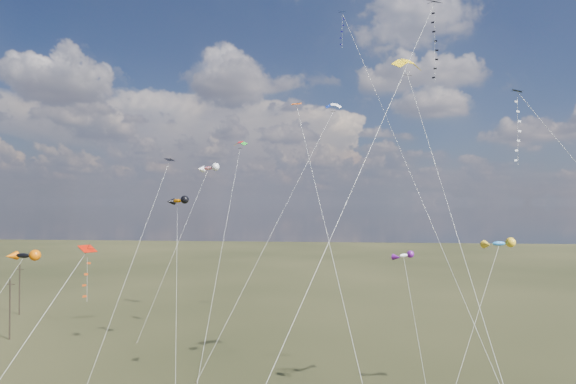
# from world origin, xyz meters

# --- Properties ---
(utility_pole_near) EXTENTS (1.40, 0.20, 8.00)m
(utility_pole_near) POSITION_xyz_m (-38.00, 30.00, 4.09)
(utility_pole_near) COLOR black
(utility_pole_near) RESTS_ON ground
(utility_pole_far) EXTENTS (1.40, 0.20, 8.00)m
(utility_pole_far) POSITION_xyz_m (-46.00, 44.00, 4.09)
(utility_pole_far) COLOR black
(utility_pole_far) RESTS_ON ground
(diamond_black_high) EXTENTS (16.26, 24.28, 35.10)m
(diamond_black_high) POSITION_xyz_m (12.28, 9.27, 29.80)
(diamond_black_high) COLOR black
(diamond_black_high) RESTS_ON ground
(diamond_navy_tall) EXTENTS (12.35, 32.96, 41.11)m
(diamond_navy_tall) POSITION_xyz_m (6.68, 25.01, 34.92)
(diamond_navy_tall) COLOR #0B1F51
(diamond_navy_tall) RESTS_ON ground
(diamond_black_mid) EXTENTS (4.57, 12.88, 22.89)m
(diamond_black_mid) POSITION_xyz_m (-14.67, 18.78, 16.86)
(diamond_black_mid) COLOR black
(diamond_black_mid) RESTS_ON ground
(diamond_red_low) EXTENTS (6.25, 11.12, 14.96)m
(diamond_red_low) POSITION_xyz_m (-12.52, 0.26, 12.34)
(diamond_red_low) COLOR #C21302
(diamond_red_low) RESTS_ON ground
(diamond_navy_right) EXTENTS (11.32, 20.15, 26.50)m
(diamond_navy_right) POSITION_xyz_m (19.25, 5.68, 22.26)
(diamond_navy_right) COLOR #0F1E45
(diamond_navy_right) RESTS_ON ground
(diamond_orange_center) EXTENTS (7.51, 19.06, 26.50)m
(diamond_orange_center) POSITION_xyz_m (3.83, 4.10, 17.87)
(diamond_orange_center) COLOR #F15810
(diamond_orange_center) RESTS_ON ground
(parafoil_yellow) EXTENTS (5.19, 28.48, 31.99)m
(parafoil_yellow) POSITION_xyz_m (11.59, 15.57, 31.12)
(parafoil_yellow) COLOR yellow
(parafoil_yellow) RESTS_ON ground
(parafoil_blue_white) EXTENTS (14.40, 24.94, 32.74)m
(parafoil_blue_white) POSITION_xyz_m (4.04, 40.94, 31.88)
(parafoil_blue_white) COLOR #1939B4
(parafoil_blue_white) RESTS_ON ground
(parafoil_tricolor) EXTENTS (1.94, 20.59, 26.07)m
(parafoil_tricolor) POSITION_xyz_m (-7.53, 30.72, 25.29)
(parafoil_tricolor) COLOR yellow
(parafoil_tricolor) RESTS_ON ground
(novelty_black_orange) EXTENTS (5.48, 9.48, 13.18)m
(novelty_black_orange) POSITION_xyz_m (-26.70, 15.50, 12.56)
(novelty_black_orange) COLOR black
(novelty_black_orange) RESTS_ON ground
(novelty_orange_black) EXTENTS (5.60, 13.84, 18.74)m
(novelty_orange_black) POSITION_xyz_m (-14.57, 27.43, 18.09)
(novelty_orange_black) COLOR #D26A01
(novelty_orange_black) RESTS_ON ground
(novelty_white_purple) EXTENTS (2.48, 9.12, 13.35)m
(novelty_white_purple) POSITION_xyz_m (11.16, 15.70, 12.92)
(novelty_white_purple) COLOR white
(novelty_white_purple) RESTS_ON ground
(novelty_redwhite_stripe) EXTENTS (6.83, 16.75, 24.07)m
(novelty_redwhite_stripe) POSITION_xyz_m (-15.57, 45.26, 23.27)
(novelty_redwhite_stripe) COLOR red
(novelty_redwhite_stripe) RESTS_ON ground
(novelty_blue_yellow) EXTENTS (8.84, 10.75, 14.82)m
(novelty_blue_yellow) POSITION_xyz_m (19.17, 13.81, 14.26)
(novelty_blue_yellow) COLOR #277CCB
(novelty_blue_yellow) RESTS_ON ground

